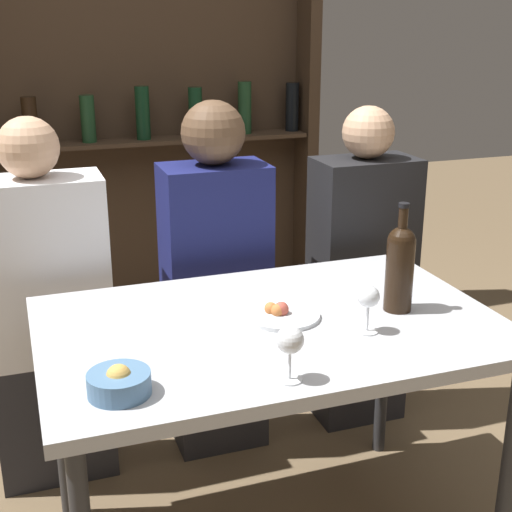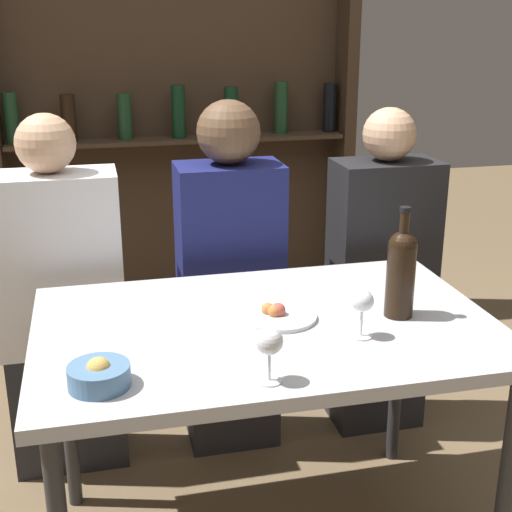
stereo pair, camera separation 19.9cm
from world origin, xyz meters
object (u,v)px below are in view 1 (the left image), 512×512
wine_bottle (400,264)px  seated_person_left (46,318)px  wine_glass_1 (290,342)px  seated_person_center (216,289)px  food_plate_0 (282,314)px  snack_bowl (119,383)px  wine_glass_0 (368,299)px  seated_person_right (361,278)px

wine_bottle → seated_person_left: size_ratio=0.25×
wine_bottle → wine_glass_1: (-0.44, -0.28, -0.04)m
wine_glass_1 → seated_person_left: seated_person_left is taller
wine_glass_1 → seated_person_center: 0.96m
food_plate_0 → snack_bowl: (-0.49, -0.27, 0.02)m
wine_glass_0 → seated_person_center: seated_person_center is taller
wine_glass_0 → snack_bowl: bearing=-170.5°
food_plate_0 → seated_person_center: size_ratio=0.16×
wine_bottle → wine_glass_0: 0.19m
snack_bowl → seated_person_right: 1.36m
seated_person_center → seated_person_right: (0.57, -0.00, -0.03)m
wine_glass_1 → seated_person_right: bearing=54.2°
snack_bowl → seated_person_center: size_ratio=0.11×
seated_person_right → snack_bowl: bearing=-140.5°
wine_bottle → snack_bowl: (-0.81, -0.22, -0.11)m
wine_glass_0 → seated_person_center: 0.81m
snack_bowl → wine_glass_1: bearing=-9.9°
wine_glass_0 → seated_person_center: (-0.20, 0.75, -0.22)m
wine_glass_0 → seated_person_right: size_ratio=0.10×
seated_person_center → seated_person_right: size_ratio=1.03×
wine_glass_1 → food_plate_0: (0.11, 0.34, -0.08)m
wine_bottle → wine_glass_0: wine_bottle is taller
wine_glass_0 → seated_person_right: 0.88m
food_plate_0 → seated_person_center: bearing=91.7°
wine_glass_1 → snack_bowl: bearing=170.1°
wine_glass_1 → seated_person_left: (-0.49, 0.92, -0.25)m
wine_glass_1 → seated_person_center: bearing=84.2°
seated_person_left → seated_person_right: seated_person_left is taller
wine_glass_0 → seated_person_right: seated_person_right is taller
wine_bottle → seated_person_center: seated_person_center is taller
food_plate_0 → seated_person_right: (0.56, 0.59, -0.17)m
wine_bottle → seated_person_left: 1.17m
seated_person_left → wine_glass_1: bearing=-62.0°
wine_glass_0 → food_plate_0: (-0.18, 0.16, -0.08)m
wine_bottle → seated_person_left: seated_person_left is taller
wine_bottle → seated_person_center: bearing=118.3°
wine_glass_1 → seated_person_left: size_ratio=0.11×
snack_bowl → seated_person_center: bearing=61.4°
seated_person_left → seated_person_right: bearing=-0.0°
snack_bowl → seated_person_left: bearing=97.8°
wine_glass_0 → food_plate_0: bearing=138.1°
wine_glass_1 → seated_person_center: (0.09, 0.92, -0.23)m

